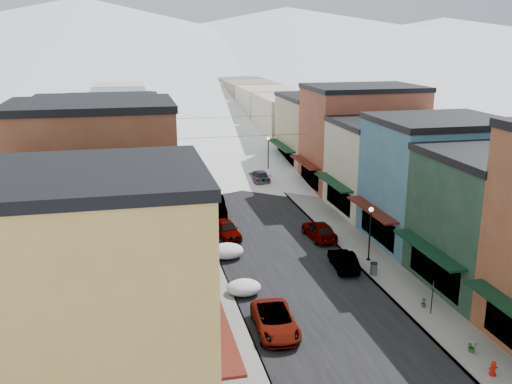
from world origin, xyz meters
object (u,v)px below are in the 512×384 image
fire_hydrant (493,369)px  streetlamp_near (370,227)px  car_silver_sedan (227,229)px  car_dark_hatch (215,206)px  car_green_sedan (343,260)px  trash_can (374,269)px  car_white_suv (275,321)px

fire_hydrant → streetlamp_near: streetlamp_near is taller
car_silver_sedan → car_dark_hatch: (0.00, 6.52, 0.12)m
car_green_sedan → trash_can: 2.43m
fire_hydrant → car_white_suv: bearing=144.1°
trash_can → streetlamp_near: streetlamp_near is taller
car_white_suv → fire_hydrant: car_white_suv is taller
car_silver_sedan → car_green_sedan: size_ratio=1.02×
car_white_suv → car_dark_hatch: 23.06m
car_white_suv → streetlamp_near: (9.69, 8.74, 2.12)m
car_green_sedan → fire_hydrant: 15.04m
car_green_sedan → streetlamp_near: size_ratio=0.99×
car_dark_hatch → fire_hydrant: 31.53m
car_green_sedan → trash_can: size_ratio=4.61×
car_dark_hatch → car_green_sedan: (7.30, -15.17, -0.16)m
car_white_suv → car_dark_hatch: car_dark_hatch is taller
car_white_suv → trash_can: 10.79m
car_dark_hatch → streetlamp_near: (9.69, -14.32, 1.97)m
fire_hydrant → streetlamp_near: bearing=89.8°
trash_can → streetlamp_near: 3.55m
car_dark_hatch → trash_can: car_dark_hatch is taller
car_silver_sedan → trash_can: 13.75m
car_silver_sedan → fire_hydrant: bearing=-75.6°
car_white_suv → car_silver_sedan: size_ratio=1.17×
car_dark_hatch → car_silver_sedan: bearing=-88.3°
car_silver_sedan → trash_can: car_silver_sedan is taller
car_green_sedan → streetlamp_near: bearing=-154.5°
trash_can → car_white_suv: bearing=-145.7°
car_dark_hatch → fire_hydrant: (9.62, -30.03, -0.34)m
car_green_sedan → streetlamp_near: 3.31m
car_white_suv → fire_hydrant: bearing=-32.9°
car_white_suv → car_dark_hatch: size_ratio=0.97×
trash_can → car_silver_sedan: bearing=130.4°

